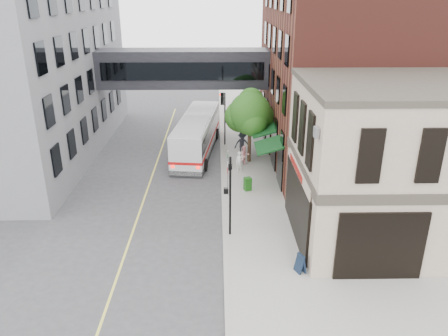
{
  "coord_description": "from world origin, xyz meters",
  "views": [
    {
      "loc": [
        -0.27,
        -18.65,
        12.42
      ],
      "look_at": [
        0.12,
        4.74,
        2.92
      ],
      "focal_mm": 35.0,
      "sensor_mm": 36.0,
      "label": 1
    }
  ],
  "objects_px": {
    "bus": "(197,133)",
    "sandwich_board": "(301,263)",
    "newspaper_box": "(248,184)",
    "pedestrian_a": "(239,162)",
    "pedestrian_b": "(245,156)",
    "pedestrian_c": "(242,144)"
  },
  "relations": [
    {
      "from": "newspaper_box",
      "to": "sandwich_board",
      "type": "height_order",
      "value": "sandwich_board"
    },
    {
      "from": "pedestrian_a",
      "to": "newspaper_box",
      "type": "relative_size",
      "value": 1.71
    },
    {
      "from": "newspaper_box",
      "to": "bus",
      "type": "bearing_deg",
      "value": 94.48
    },
    {
      "from": "pedestrian_b",
      "to": "newspaper_box",
      "type": "relative_size",
      "value": 1.73
    },
    {
      "from": "pedestrian_b",
      "to": "pedestrian_c",
      "type": "relative_size",
      "value": 0.79
    },
    {
      "from": "pedestrian_c",
      "to": "newspaper_box",
      "type": "xyz_separation_m",
      "value": [
        0.01,
        -6.65,
        -0.53
      ]
    },
    {
      "from": "pedestrian_a",
      "to": "sandwich_board",
      "type": "bearing_deg",
      "value": -83.34
    },
    {
      "from": "newspaper_box",
      "to": "sandwich_board",
      "type": "bearing_deg",
      "value": -98.89
    },
    {
      "from": "pedestrian_a",
      "to": "newspaper_box",
      "type": "bearing_deg",
      "value": -86.9
    },
    {
      "from": "newspaper_box",
      "to": "sandwich_board",
      "type": "relative_size",
      "value": 0.96
    },
    {
      "from": "pedestrian_b",
      "to": "sandwich_board",
      "type": "bearing_deg",
      "value": -107.37
    },
    {
      "from": "pedestrian_c",
      "to": "newspaper_box",
      "type": "relative_size",
      "value": 2.18
    },
    {
      "from": "bus",
      "to": "sandwich_board",
      "type": "relative_size",
      "value": 12.13
    },
    {
      "from": "pedestrian_a",
      "to": "newspaper_box",
      "type": "xyz_separation_m",
      "value": [
        0.38,
        -3.26,
        -0.31
      ]
    },
    {
      "from": "sandwich_board",
      "to": "pedestrian_c",
      "type": "bearing_deg",
      "value": 72.58
    },
    {
      "from": "pedestrian_a",
      "to": "sandwich_board",
      "type": "xyz_separation_m",
      "value": [
        2.25,
        -12.41,
        -0.3
      ]
    },
    {
      "from": "bus",
      "to": "pedestrian_b",
      "type": "bearing_deg",
      "value": -42.26
    },
    {
      "from": "pedestrian_a",
      "to": "pedestrian_b",
      "type": "bearing_deg",
      "value": 66.24
    },
    {
      "from": "pedestrian_c",
      "to": "pedestrian_b",
      "type": "bearing_deg",
      "value": -97.41
    },
    {
      "from": "bus",
      "to": "sandwich_board",
      "type": "bearing_deg",
      "value": -72.05
    },
    {
      "from": "pedestrian_b",
      "to": "pedestrian_c",
      "type": "height_order",
      "value": "pedestrian_c"
    },
    {
      "from": "bus",
      "to": "pedestrian_a",
      "type": "height_order",
      "value": "bus"
    }
  ]
}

